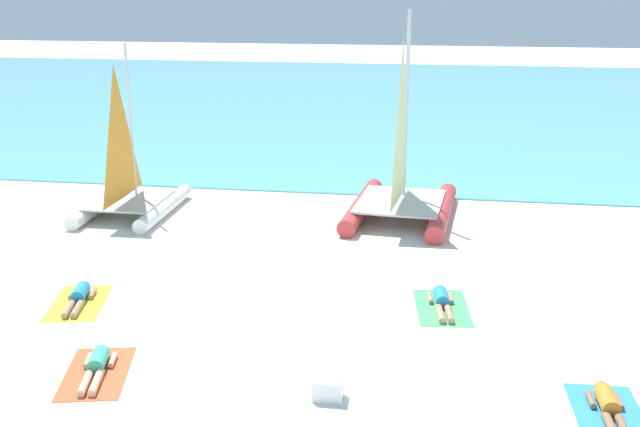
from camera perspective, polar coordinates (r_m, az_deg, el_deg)
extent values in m
plane|color=silver|center=(23.72, 1.93, 0.87)|extent=(120.00, 120.00, 0.00)
cube|color=#5BB2C1|center=(43.99, 5.33, 8.49)|extent=(120.00, 40.00, 0.05)
cylinder|color=#CC3838|center=(22.41, 3.15, 0.57)|extent=(0.89, 4.57, 0.52)
cylinder|color=#CC3838|center=(22.12, 9.21, 0.14)|extent=(0.89, 4.57, 0.52)
cube|color=silver|center=(21.95, 6.11, 0.92)|extent=(2.61, 3.09, 0.06)
cylinder|color=silver|center=(21.99, 6.57, 8.08)|extent=(0.11, 0.11, 5.40)
pyramid|color=#EAEA99|center=(20.97, 6.17, 7.19)|extent=(0.26, 2.37, 4.54)
cylinder|color=white|center=(23.60, -16.31, 0.64)|extent=(0.46, 3.83, 0.44)
cylinder|color=white|center=(22.84, -11.74, 0.44)|extent=(0.46, 3.83, 0.44)
cube|color=silver|center=(22.98, -14.28, 1.00)|extent=(2.02, 2.46, 0.05)
cylinder|color=silver|center=(22.96, -14.17, 6.78)|extent=(0.09, 0.09, 4.55)
pyramid|color=orange|center=(22.18, -15.03, 5.99)|extent=(0.06, 2.00, 3.83)
cube|color=yellow|center=(17.21, -17.82, -6.47)|extent=(1.48, 2.09, 0.01)
cylinder|color=#268CCC|center=(17.33, -17.71, -5.74)|extent=(0.43, 0.67, 0.30)
sphere|color=tan|center=(17.69, -17.40, -5.22)|extent=(0.22, 0.22, 0.22)
cylinder|color=tan|center=(16.81, -18.50, -6.85)|extent=(0.30, 0.79, 0.14)
cylinder|color=tan|center=(16.76, -17.90, -6.85)|extent=(0.30, 0.79, 0.14)
cylinder|color=tan|center=(17.56, -18.26, -5.81)|extent=(0.19, 0.46, 0.10)
cylinder|color=tan|center=(17.45, -16.86, -5.82)|extent=(0.19, 0.46, 0.10)
cube|color=#EA5933|center=(14.24, -16.57, -11.52)|extent=(1.50, 2.10, 0.01)
cylinder|color=#3FB28C|center=(14.34, -16.46, -10.59)|extent=(0.43, 0.67, 0.30)
sphere|color=#D8AD84|center=(14.70, -16.13, -9.85)|extent=(0.22, 0.22, 0.22)
cylinder|color=#D8AD84|center=(13.84, -17.35, -12.12)|extent=(0.31, 0.79, 0.14)
cylinder|color=#D8AD84|center=(13.80, -16.60, -12.14)|extent=(0.31, 0.79, 0.14)
cylinder|color=#D8AD84|center=(14.56, -17.16, -10.61)|extent=(0.20, 0.46, 0.10)
cylinder|color=#D8AD84|center=(14.47, -15.44, -10.64)|extent=(0.20, 0.46, 0.10)
cube|color=#4CB266|center=(16.39, 9.23, -7.05)|extent=(1.31, 2.01, 0.01)
cylinder|color=#268CCC|center=(16.51, 9.18, -6.27)|extent=(0.37, 0.65, 0.30)
sphere|color=tan|center=(16.88, 9.02, -5.72)|extent=(0.22, 0.22, 0.22)
cylinder|color=tan|center=(15.94, 9.11, -7.47)|extent=(0.23, 0.79, 0.14)
cylinder|color=tan|center=(15.96, 9.75, -7.46)|extent=(0.23, 0.79, 0.14)
cylinder|color=tan|center=(16.66, 8.35, -6.34)|extent=(0.15, 0.46, 0.10)
cylinder|color=tan|center=(16.71, 9.86, -6.34)|extent=(0.15, 0.46, 0.10)
cube|color=#338CD8|center=(13.34, 21.07, -14.09)|extent=(1.17, 1.94, 0.01)
cylinder|color=orange|center=(13.43, 20.94, -13.08)|extent=(0.32, 0.63, 0.30)
sphere|color=#8C6647|center=(13.78, 20.54, -12.24)|extent=(0.22, 0.22, 0.22)
cylinder|color=#8C6647|center=(12.91, 21.19, -14.84)|extent=(0.17, 0.78, 0.14)
cylinder|color=#8C6647|center=(12.96, 21.99, -14.81)|extent=(0.17, 0.78, 0.14)
cylinder|color=#8C6647|center=(13.55, 19.82, -13.11)|extent=(0.12, 0.45, 0.10)
cylinder|color=#8C6647|center=(13.66, 21.67, -13.07)|extent=(0.12, 0.45, 0.10)
cube|color=white|center=(12.86, 0.61, -13.16)|extent=(0.50, 0.36, 0.36)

